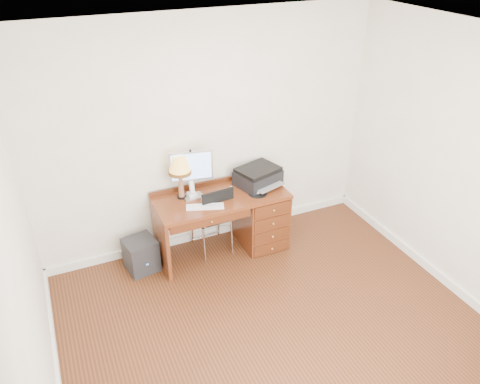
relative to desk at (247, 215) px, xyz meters
name	(u,v)px	position (x,y,z in m)	size (l,w,h in m)	color
ground	(276,329)	(-0.32, -1.40, -0.41)	(4.00, 4.00, 0.00)	#3D1D0E
room_shell	(249,285)	(-0.32, -0.77, -0.36)	(4.00, 4.00, 4.00)	white
desk	(247,215)	(0.00, 0.00, 0.00)	(1.50, 0.67, 0.75)	maroon
monitor	(191,169)	(-0.62, 0.13, 0.68)	(0.47, 0.19, 0.55)	silver
keyboard	(205,207)	(-0.57, -0.16, 0.34)	(0.41, 0.12, 0.02)	white
mouse_pad	(258,193)	(0.08, -0.13, 0.35)	(0.21, 0.21, 0.04)	black
printer	(258,176)	(0.18, 0.08, 0.44)	(0.57, 0.50, 0.21)	black
leg_lamp	(180,167)	(-0.74, 0.15, 0.71)	(0.25, 0.25, 0.51)	black
phone	(192,191)	(-0.62, 0.13, 0.40)	(0.11, 0.11, 0.20)	white
pen_cup	(239,181)	(-0.03, 0.14, 0.39)	(0.09, 0.09, 0.11)	black
chair	(213,213)	(-0.42, 0.02, 0.13)	(0.45, 0.45, 0.89)	black
equipment_box	(141,255)	(-1.29, 0.04, -0.22)	(0.33, 0.33, 0.38)	black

